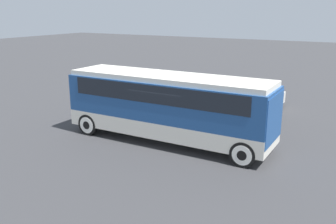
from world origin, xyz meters
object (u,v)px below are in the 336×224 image
Objects in this scene: tour_bus at (170,102)px; parked_car_near at (171,86)px; parked_car_mid at (136,95)px; parked_car_far at (246,93)px.

parked_car_near is at bearing 119.14° from tour_bus.
parked_car_mid is 6.86m from parked_car_far.
parked_car_near reaches higher than parked_car_mid.
tour_bus reaches higher than parked_car_far.
parked_car_near is 0.94× the size of parked_car_far.
tour_bus is at bearing -42.73° from parked_car_mid.
tour_bus is 2.16× the size of parked_car_far.
tour_bus is 7.01m from parked_car_mid.
parked_car_mid is at bearing 137.27° from tour_bus.
parked_car_near is 5.32m from parked_car_far.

